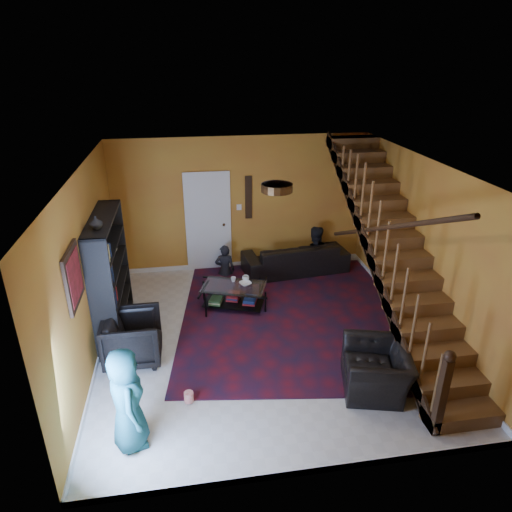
{
  "coord_description": "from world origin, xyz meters",
  "views": [
    {
      "loc": [
        -1.14,
        -6.23,
        4.29
      ],
      "look_at": [
        -0.07,
        0.4,
        1.28
      ],
      "focal_mm": 32.0,
      "sensor_mm": 36.0,
      "label": 1
    }
  ],
  "objects_px": {
    "bookshelf": "(111,278)",
    "coffee_table": "(234,295)",
    "armchair_left": "(133,338)",
    "armchair_right": "(376,369)",
    "sofa": "(295,257)"
  },
  "relations": [
    {
      "from": "armchair_left",
      "to": "coffee_table",
      "type": "height_order",
      "value": "armchair_left"
    },
    {
      "from": "sofa",
      "to": "armchair_right",
      "type": "relative_size",
      "value": 2.23
    },
    {
      "from": "coffee_table",
      "to": "armchair_left",
      "type": "bearing_deg",
      "value": -141.98
    },
    {
      "from": "armchair_left",
      "to": "armchair_right",
      "type": "xyz_separation_m",
      "value": [
        3.34,
        -1.2,
        -0.07
      ]
    },
    {
      "from": "bookshelf",
      "to": "coffee_table",
      "type": "height_order",
      "value": "bookshelf"
    },
    {
      "from": "sofa",
      "to": "coffee_table",
      "type": "height_order",
      "value": "sofa"
    },
    {
      "from": "armchair_right",
      "to": "coffee_table",
      "type": "relative_size",
      "value": 0.76
    },
    {
      "from": "armchair_left",
      "to": "coffee_table",
      "type": "distance_m",
      "value": 2.13
    },
    {
      "from": "armchair_left",
      "to": "coffee_table",
      "type": "relative_size",
      "value": 0.66
    },
    {
      "from": "armchair_right",
      "to": "bookshelf",
      "type": "bearing_deg",
      "value": -105.48
    },
    {
      "from": "sofa",
      "to": "coffee_table",
      "type": "relative_size",
      "value": 1.7
    },
    {
      "from": "armchair_right",
      "to": "coffee_table",
      "type": "distance_m",
      "value": 3.02
    },
    {
      "from": "armchair_right",
      "to": "coffee_table",
      "type": "bearing_deg",
      "value": -132.33
    },
    {
      "from": "bookshelf",
      "to": "armchair_left",
      "type": "relative_size",
      "value": 2.38
    },
    {
      "from": "bookshelf",
      "to": "armchair_right",
      "type": "bearing_deg",
      "value": -29.49
    }
  ]
}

